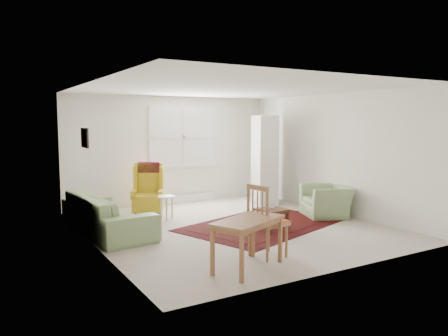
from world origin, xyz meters
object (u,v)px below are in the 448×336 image
cabinet (265,160)px  desk (248,244)px  wingback_chair (148,189)px  stool (167,207)px  armchair (326,198)px  sofa (107,206)px  desk_chair (268,221)px  coffee_table (272,219)px

cabinet → desk: cabinet is taller
desk → wingback_chair: bearing=88.7°
wingback_chair → desk: (-0.09, -3.87, -0.21)m
stool → wingback_chair: bearing=103.4°
armchair → stool: bearing=-93.8°
sofa → desk: size_ratio=2.21×
sofa → cabinet: 4.09m
armchair → wingback_chair: bearing=-101.6°
wingback_chair → stool: size_ratio=2.28×
sofa → cabinet: bearing=-82.9°
stool → desk: bearing=-94.1°
wingback_chair → desk: wingback_chair is taller
cabinet → wingback_chair: bearing=-165.8°
armchair → desk: size_ratio=0.93×
sofa → stool: size_ratio=4.88×
sofa → wingback_chair: bearing=-51.9°
armchair → wingback_chair: wingback_chair is taller
sofa → desk_chair: 2.96m
desk → desk_chair: size_ratio=1.00×
wingback_chair → coffee_table: (1.42, -2.36, -0.34)m
sofa → desk: sofa is taller
cabinet → stool: bearing=-152.7°
coffee_table → desk_chair: size_ratio=0.45×
armchair → desk_chair: size_ratio=0.93×
stool → desk: desk is taller
desk → coffee_table: bearing=45.1°
coffee_table → desk: size_ratio=0.45×
armchair → coffee_table: armchair is taller
sofa → desk_chair: bearing=-152.8°
desk_chair → desk: bearing=111.4°
sofa → desk: (1.06, -2.78, -0.13)m
sofa → stool: bearing=-75.8°
sofa → cabinet: cabinet is taller
coffee_table → desk: 2.13m
cabinet → desk: (-2.89, -3.66, -0.70)m
sofa → armchair: sofa is taller
desk → cabinet: bearing=51.7°
coffee_table → cabinet: 2.69m
sofa → desk_chair: desk_chair is taller
sofa → wingback_chair: wingback_chair is taller
stool → desk_chair: size_ratio=0.45×
cabinet → sofa: bearing=-149.1°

